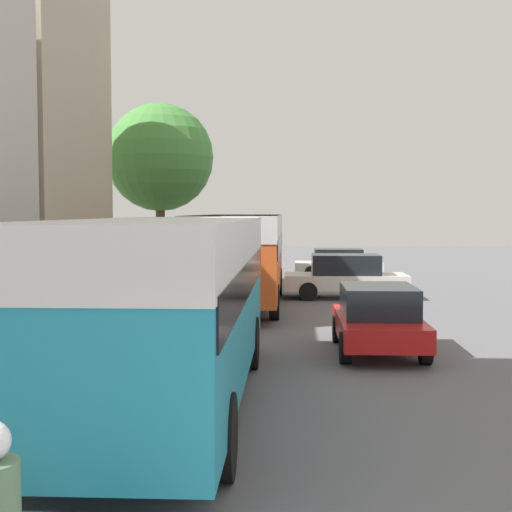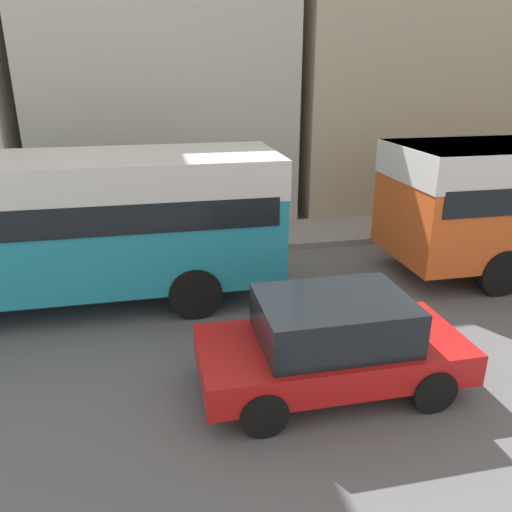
{
  "view_description": "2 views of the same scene",
  "coord_description": "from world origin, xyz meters",
  "px_view_note": "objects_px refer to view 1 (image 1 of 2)",
  "views": [
    {
      "loc": [
        -0.02,
        -3.39,
        3.03
      ],
      "look_at": [
        -0.96,
        15.63,
        1.85
      ],
      "focal_mm": 50.0,
      "sensor_mm": 36.0,
      "label": 1
    },
    {
      "loc": [
        7.77,
        9.6,
        4.45
      ],
      "look_at": [
        -0.78,
        11.41,
        1.14
      ],
      "focal_mm": 35.0,
      "sensor_mm": 36.0,
      "label": 2
    }
  ],
  "objects_px": {
    "bus_following": "(239,247)",
    "car_far_curb": "(378,318)",
    "car_crossing": "(338,263)",
    "car_distant": "(345,276)",
    "pedestrian_walking_away": "(138,272)",
    "bus_lead": "(165,286)"
  },
  "relations": [
    {
      "from": "bus_following",
      "to": "car_crossing",
      "type": "height_order",
      "value": "bus_following"
    },
    {
      "from": "bus_lead",
      "to": "car_distant",
      "type": "height_order",
      "value": "bus_lead"
    },
    {
      "from": "car_far_curb",
      "to": "pedestrian_walking_away",
      "type": "distance_m",
      "value": 10.33
    },
    {
      "from": "car_crossing",
      "to": "car_distant",
      "type": "distance_m",
      "value": 7.49
    },
    {
      "from": "car_distant",
      "to": "pedestrian_walking_away",
      "type": "bearing_deg",
      "value": 106.4
    },
    {
      "from": "bus_following",
      "to": "car_far_curb",
      "type": "bearing_deg",
      "value": -64.51
    },
    {
      "from": "bus_following",
      "to": "car_crossing",
      "type": "bearing_deg",
      "value": 68.75
    },
    {
      "from": "bus_following",
      "to": "car_distant",
      "type": "distance_m",
      "value": 4.39
    },
    {
      "from": "bus_following",
      "to": "car_far_curb",
      "type": "distance_m",
      "value": 8.31
    },
    {
      "from": "car_distant",
      "to": "pedestrian_walking_away",
      "type": "xyz_separation_m",
      "value": [
        -6.92,
        -2.04,
        0.28
      ]
    },
    {
      "from": "car_crossing",
      "to": "pedestrian_walking_away",
      "type": "bearing_deg",
      "value": -36.91
    },
    {
      "from": "car_crossing",
      "to": "car_distant",
      "type": "height_order",
      "value": "car_distant"
    },
    {
      "from": "bus_lead",
      "to": "car_far_curb",
      "type": "xyz_separation_m",
      "value": [
        3.8,
        4.61,
        -1.15
      ]
    },
    {
      "from": "bus_following",
      "to": "pedestrian_walking_away",
      "type": "bearing_deg",
      "value": 175.59
    },
    {
      "from": "pedestrian_walking_away",
      "to": "car_far_curb",
      "type": "bearing_deg",
      "value": -48.13
    },
    {
      "from": "bus_following",
      "to": "car_crossing",
      "type": "relative_size",
      "value": 2.37
    },
    {
      "from": "bus_lead",
      "to": "pedestrian_walking_away",
      "type": "distance_m",
      "value": 12.71
    },
    {
      "from": "bus_lead",
      "to": "car_distant",
      "type": "bearing_deg",
      "value": 75.02
    },
    {
      "from": "car_crossing",
      "to": "car_far_curb",
      "type": "distance_m",
      "value": 17.21
    },
    {
      "from": "bus_lead",
      "to": "car_far_curb",
      "type": "relative_size",
      "value": 2.44
    },
    {
      "from": "bus_lead",
      "to": "pedestrian_walking_away",
      "type": "height_order",
      "value": "bus_lead"
    },
    {
      "from": "bus_following",
      "to": "bus_lead",
      "type": "bearing_deg",
      "value": -91.24
    }
  ]
}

